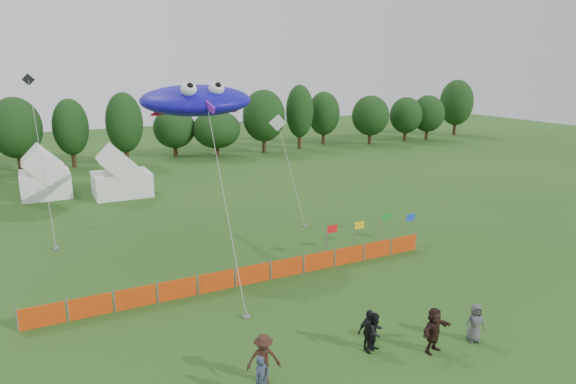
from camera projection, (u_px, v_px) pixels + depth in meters
name	position (u px, v px, depth m)	size (l,w,h in m)	color
ground	(356.00, 349.00, 20.68)	(160.00, 160.00, 0.00)	#234C16
treeline	(146.00, 126.00, 59.12)	(104.57, 8.78, 8.36)	#382314
tent_left	(45.00, 176.00, 44.00)	(4.02, 4.02, 3.55)	white
tent_right	(121.00, 176.00, 44.31)	(4.76, 3.81, 3.36)	white
barrier_fence	(253.00, 274.00, 26.77)	(21.90, 0.06, 1.00)	#CF3D0B
flag_row	(370.00, 229.00, 31.23)	(6.73, 0.25, 2.24)	gray
spectator_a	(262.00, 379.00, 17.28)	(0.62, 0.41, 1.70)	#2D394B
spectator_b	(375.00, 332.00, 20.39)	(0.79, 0.62, 1.63)	black
spectator_c	(264.00, 359.00, 18.27)	(1.23, 0.71, 1.90)	#351D15
spectator_d	(369.00, 330.00, 20.41)	(1.03, 0.43, 1.75)	black
spectator_e	(475.00, 323.00, 21.09)	(0.80, 0.52, 1.65)	#4A4B4F
spectator_f	(434.00, 330.00, 20.28)	(1.75, 0.56, 1.88)	black
stingray_kite	(194.00, 100.00, 30.47)	(7.66, 18.68, 10.26)	#170EC6
small_kite_white	(284.00, 147.00, 37.90)	(1.31, 4.75, 7.52)	white
small_kite_dark	(38.00, 137.00, 36.18)	(0.94, 11.54, 10.48)	black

